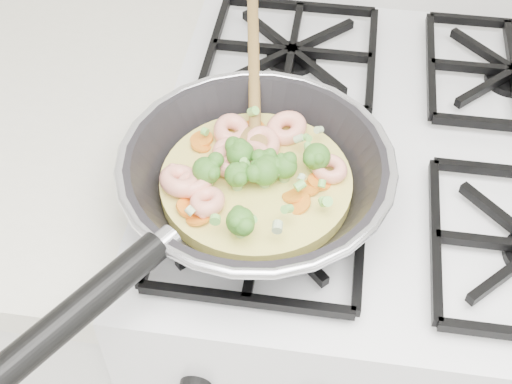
# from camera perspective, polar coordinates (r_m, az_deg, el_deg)

# --- Properties ---
(stove) EXTENTS (0.60, 0.60, 0.92)m
(stove) POSITION_cam_1_polar(r_m,az_deg,el_deg) (1.24, 8.30, -10.94)
(stove) COLOR white
(stove) RESTS_ON ground
(skillet) EXTENTS (0.34, 0.58, 0.10)m
(skillet) POSITION_cam_1_polar(r_m,az_deg,el_deg) (0.77, -0.34, 1.25)
(skillet) COLOR black
(skillet) RESTS_ON stove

